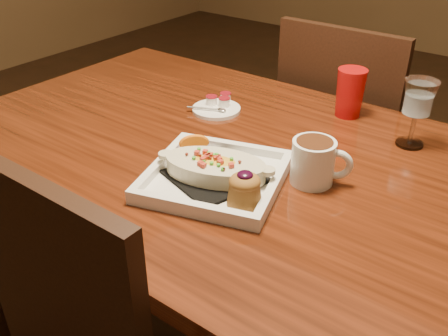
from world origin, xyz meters
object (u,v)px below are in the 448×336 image
Objects in this scene: red_tumbler at (350,93)px; table at (238,188)px; chair_far at (344,144)px; goblet at (418,101)px; coffee_mug at (315,160)px; saucer at (216,107)px; plate at (218,173)px.

table is at bearing -107.82° from red_tumbler.
red_tumbler is at bearing 111.08° from chair_far.
table is at bearing -137.48° from goblet.
coffee_mug is 0.31m from goblet.
saucer reaches higher than table.
table is 4.44× the size of plate.
table is at bearing 90.00° from chair_far.
goblet is (0.11, 0.28, 0.06)m from coffee_mug.
red_tumbler is at bearing 72.18° from table.
plate is 2.77× the size of coffee_mug.
chair_far reaches higher than goblet.
goblet is (0.30, -0.35, 0.35)m from chair_far.
saucer is at bearing 68.17° from chair_far.
saucer is at bearing 132.38° from coffee_mug.
chair_far reaches higher than red_tumbler.
saucer is (-0.49, -0.12, -0.10)m from goblet.
chair_far is 0.57m from saucer.
chair_far is at bearing 68.17° from saucer.
red_tumbler is at bearing 64.92° from plate.
table is 0.46m from goblet.
red_tumbler is (-0.08, 0.35, 0.01)m from coffee_mug.
table is at bearing -39.77° from saucer.
saucer is (-0.19, -0.47, 0.25)m from chair_far.
chair_far reaches higher than table.
table is 12.29× the size of coffee_mug.
red_tumbler reaches higher than coffee_mug.
saucer is (-0.23, 0.29, -0.02)m from plate.
red_tumbler is at bearing 160.45° from goblet.
plate is 2.66× the size of red_tumbler.
chair_far reaches higher than plate.
goblet is at bearing 40.89° from plate.
saucer is at bearing 111.26° from plate.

